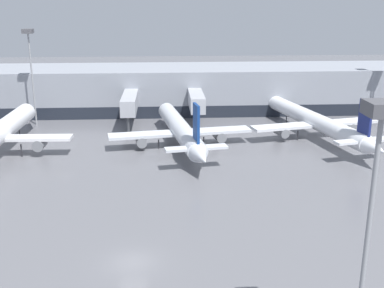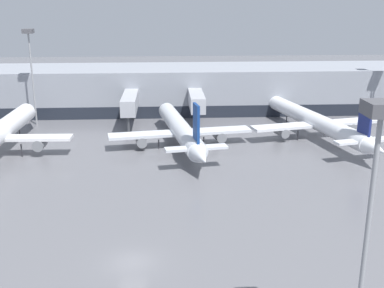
{
  "view_description": "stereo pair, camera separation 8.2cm",
  "coord_description": "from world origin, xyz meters",
  "px_view_note": "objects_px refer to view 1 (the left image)",
  "views": [
    {
      "loc": [
        3.06,
        -38.49,
        22.79
      ],
      "look_at": [
        6.92,
        26.44,
        3.0
      ],
      "focal_mm": 45.0,
      "sensor_mm": 36.0,
      "label": 1
    },
    {
      "loc": [
        3.14,
        -38.49,
        22.79
      ],
      "look_at": [
        6.92,
        26.44,
        3.0
      ],
      "focal_mm": 45.0,
      "sensor_mm": 36.0,
      "label": 2
    }
  ],
  "objects_px": {
    "apron_light_mast_0": "(29,50)",
    "apron_light_mast_2": "(376,164)",
    "parked_jet_4": "(181,130)",
    "parked_jet_0": "(316,122)"
  },
  "relations": [
    {
      "from": "parked_jet_4",
      "to": "apron_light_mast_0",
      "type": "relative_size",
      "value": 1.9
    },
    {
      "from": "parked_jet_0",
      "to": "apron_light_mast_0",
      "type": "distance_m",
      "value": 52.06
    },
    {
      "from": "parked_jet_4",
      "to": "apron_light_mast_0",
      "type": "bearing_deg",
      "value": 51.04
    },
    {
      "from": "parked_jet_4",
      "to": "apron_light_mast_2",
      "type": "relative_size",
      "value": 1.91
    },
    {
      "from": "apron_light_mast_0",
      "to": "apron_light_mast_2",
      "type": "relative_size",
      "value": 1.01
    },
    {
      "from": "apron_light_mast_2",
      "to": "apron_light_mast_0",
      "type": "bearing_deg",
      "value": 119.17
    },
    {
      "from": "apron_light_mast_0",
      "to": "parked_jet_4",
      "type": "bearing_deg",
      "value": -29.93
    },
    {
      "from": "parked_jet_4",
      "to": "apron_light_mast_0",
      "type": "height_order",
      "value": "apron_light_mast_0"
    },
    {
      "from": "parked_jet_0",
      "to": "apron_light_mast_2",
      "type": "distance_m",
      "value": 55.42
    },
    {
      "from": "apron_light_mast_0",
      "to": "apron_light_mast_2",
      "type": "xyz_separation_m",
      "value": [
        35.78,
        -64.11,
        -0.08
      ]
    }
  ]
}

